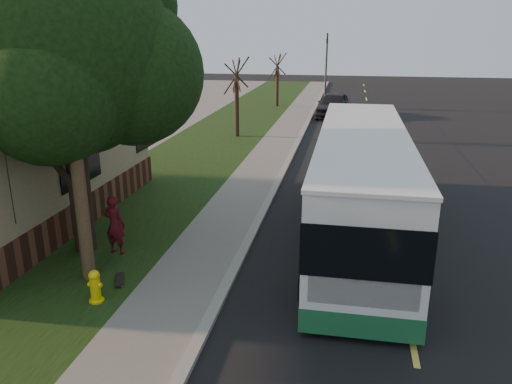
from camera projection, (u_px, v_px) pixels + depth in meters
The scene contains 15 objects.
ground at pixel (213, 316), 10.40m from camera, with size 120.00×120.00×0.00m, color black.
road at pixel (383, 186), 19.06m from camera, with size 8.00×80.00×0.01m, color black.
curb at pixel (279, 179), 19.74m from camera, with size 0.25×80.00×0.12m, color gray.
sidewalk at pixel (254, 179), 19.92m from camera, with size 2.00×80.00×0.08m, color slate.
grass_verge at pixel (171, 174), 20.53m from camera, with size 5.00×80.00×0.07m, color black.
fire_hydrant at pixel (95, 286), 10.72m from camera, with size 0.32×0.32×0.74m.
utility_pole at pixel (67, 82), 10.48m from camera, with size 2.86×3.21×9.07m.
leafy_tree at pixel (69, 52), 12.01m from camera, with size 6.30×6.00×7.80m.
bare_tree_near at pixel (237, 98), 27.18m from camera, with size 1.38×1.21×4.31m.
bare_tree_far at pixel (277, 81), 38.36m from camera, with size 1.38×1.21×4.03m.
traffic_signal at pixel (326, 63), 41.14m from camera, with size 0.18×0.22×5.50m.
transit_bus at pixel (361, 181), 14.10m from camera, with size 2.57×11.16×3.02m.
skateboarder at pixel (115, 225), 12.95m from camera, with size 0.58×0.38×1.59m, color #511017.
skateboard_main at pixel (120, 280), 11.66m from camera, with size 0.45×0.72×0.07m.
distant_car at pixel (334, 105), 34.25m from camera, with size 1.97×4.90×1.67m, color black.
Camera 1 is at (2.56, -8.78, 5.67)m, focal length 35.00 mm.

